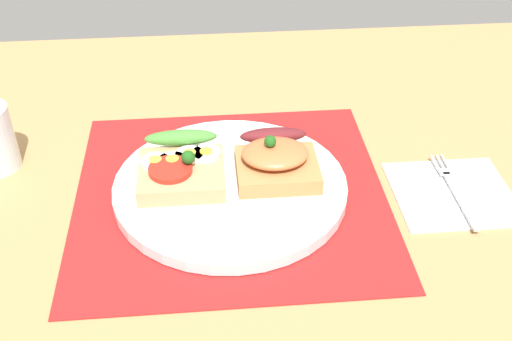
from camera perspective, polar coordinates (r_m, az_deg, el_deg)
The scene contains 7 objects.
ground_plane at distance 75.65cm, azimuth -2.27°, elevation -3.08°, with size 120.00×90.00×3.20cm, color tan.
placemat at distance 74.54cm, azimuth -2.30°, elevation -2.04°, with size 36.11×35.23×0.30cm, color maroon.
plate at distance 74.00cm, azimuth -2.31°, elevation -1.51°, with size 27.16×27.16×1.46cm, color white.
sandwich_egg_tomato at distance 73.85cm, azimuth -6.76°, elevation 0.29°, with size 9.86×10.47×4.19cm.
sandwich_salmon at distance 73.88cm, azimuth 1.80°, elevation 0.98°, with size 9.49×9.52×5.28cm.
napkin at distance 77.89cm, azimuth 17.24°, elevation -1.87°, with size 13.76×12.81×0.60cm, color white.
fork at distance 77.83cm, azimuth 17.36°, elevation -1.49°, with size 1.62×14.04×0.32cm.
Camera 1 is at (-2.21, -58.30, 46.55)cm, focal length 44.51 mm.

